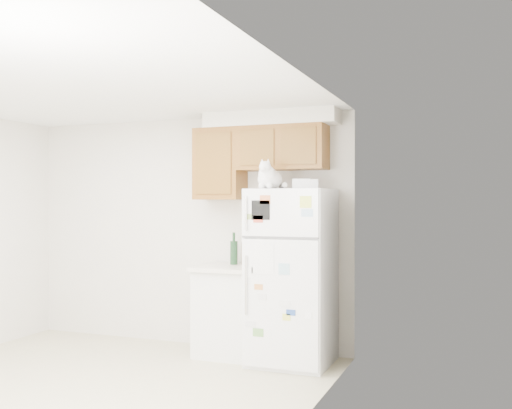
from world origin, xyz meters
The scene contains 9 objects.
ground_plane centered at (0.00, 0.00, -0.01)m, with size 3.80×4.00×0.01m, color #B5AA8B.
room_shell centered at (0.12, 0.24, 1.67)m, with size 3.84×4.04×2.52m.
refrigerator centered at (1.36, 1.61, 0.85)m, with size 0.76×0.78×1.70m.
base_counter centered at (0.67, 1.68, 0.46)m, with size 0.64×0.64×0.92m.
cat centered at (1.19, 1.43, 1.81)m, with size 0.28×0.41×0.29m.
storage_box_back centered at (1.46, 1.67, 1.75)m, with size 0.18×0.13×0.10m, color white.
storage_box_front centered at (1.56, 1.57, 1.74)m, with size 0.15×0.11×0.09m, color white.
bottle_green centered at (0.67, 1.80, 1.09)m, with size 0.08×0.08×0.34m, color #19381E, non-canonical shape.
bottle_amber centered at (0.78, 1.85, 1.08)m, with size 0.08×0.08×0.33m, color #593814, non-canonical shape.
Camera 1 is at (3.13, -3.95, 1.58)m, focal length 42.00 mm.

